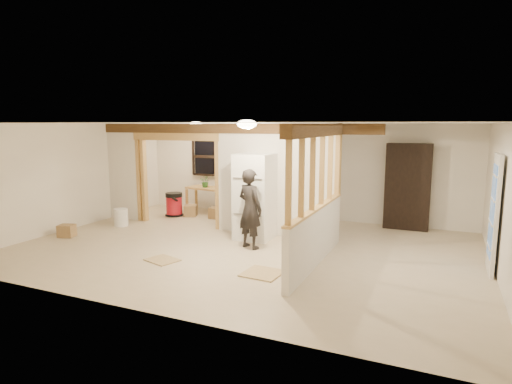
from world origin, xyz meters
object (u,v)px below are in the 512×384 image
at_px(woman, 250,209).
at_px(bookshelf, 408,187).
at_px(work_table, 208,200).
at_px(refrigerator, 255,197).
at_px(shop_vac, 174,204).

xyz_separation_m(woman, bookshelf, (2.75, 2.96, 0.21)).
xyz_separation_m(woman, work_table, (-2.49, 2.62, -0.43)).
height_order(refrigerator, bookshelf, bookshelf).
bearing_deg(shop_vac, bookshelf, 9.63).
bearing_deg(work_table, shop_vac, -127.92).
relative_size(refrigerator, shop_vac, 2.87).
height_order(refrigerator, shop_vac, refrigerator).
bearing_deg(refrigerator, shop_vac, 157.32).
relative_size(woman, bookshelf, 0.79).
relative_size(woman, shop_vac, 2.49).
xyz_separation_m(refrigerator, bookshelf, (2.96, 2.24, 0.09)).
bearing_deg(woman, work_table, -25.78).
bearing_deg(work_table, woman, -38.51).
distance_m(refrigerator, woman, 0.76).
bearing_deg(woman, refrigerator, -52.83).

